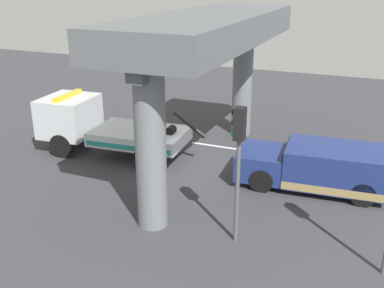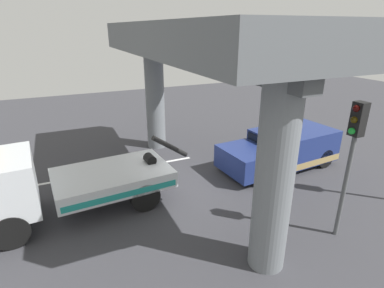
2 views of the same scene
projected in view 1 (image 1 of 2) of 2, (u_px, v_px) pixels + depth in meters
The scene contains 8 objects.
ground_plane at pixel (198, 168), 18.13m from camera, with size 60.00×40.00×0.10m, color #38383D.
lane_stripe_west at pixel (360, 167), 18.07m from camera, with size 2.60×0.16×0.01m, color silver.
lane_stripe_mid at pixel (219, 146), 20.25m from camera, with size 2.60×0.16×0.01m, color silver.
lane_stripe_east at pixel (105, 130), 22.43m from camera, with size 2.60×0.16×0.01m, color silver.
tow_truck_white at pixel (98, 125), 19.29m from camera, with size 7.32×2.82×2.46m.
towed_van_green at pixel (319, 167), 16.14m from camera, with size 5.34×2.55×1.58m.
overpass_structure at pixel (208, 43), 16.23m from camera, with size 3.60×11.15×5.93m.
traffic_light_far at pixel (238, 146), 12.14m from camera, with size 0.39×0.32×4.01m.
Camera 1 is at (-6.24, 15.39, 7.28)m, focal length 42.33 mm.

